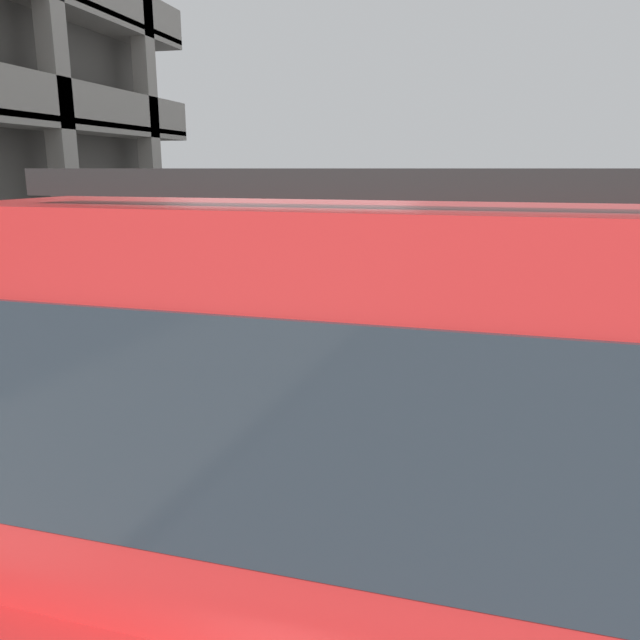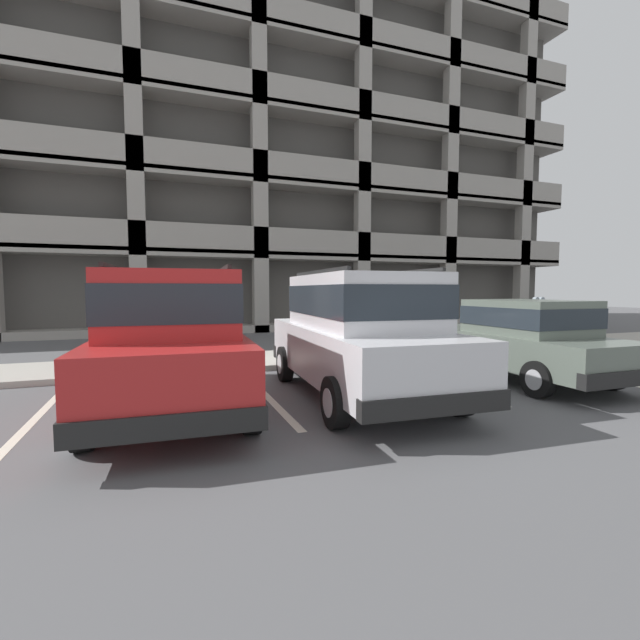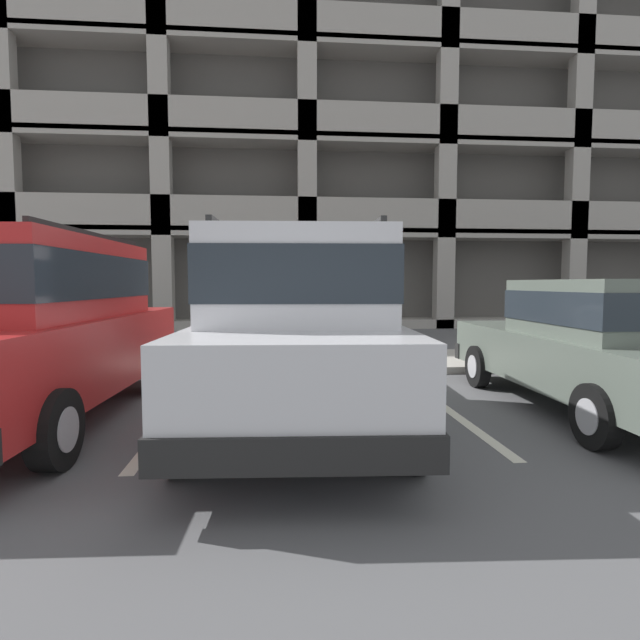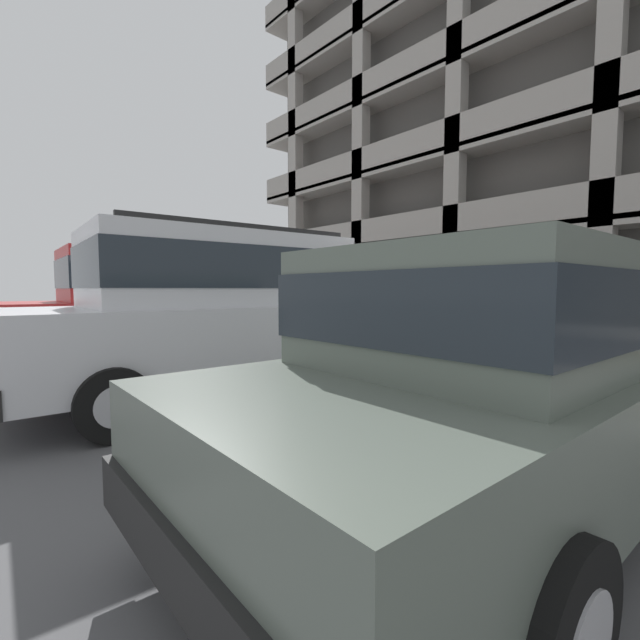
{
  "view_description": "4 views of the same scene",
  "coord_description": "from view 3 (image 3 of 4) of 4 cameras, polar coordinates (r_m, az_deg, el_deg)",
  "views": [
    {
      "loc": [
        -4.73,
        -1.64,
        2.04
      ],
      "look_at": [
        0.15,
        -0.48,
        0.81
      ],
      "focal_mm": 35.0,
      "sensor_mm": 36.0,
      "label": 1
    },
    {
      "loc": [
        -3.17,
        -8.64,
        1.73
      ],
      "look_at": [
        -0.24,
        -0.74,
        1.14
      ],
      "focal_mm": 24.0,
      "sensor_mm": 36.0,
      "label": 2
    },
    {
      "loc": [
        -0.44,
        -7.7,
        1.5
      ],
      "look_at": [
        0.16,
        -1.06,
        1.01
      ],
      "focal_mm": 28.0,
      "sensor_mm": 36.0,
      "label": 3
    },
    {
      "loc": [
        4.56,
        -4.89,
        1.33
      ],
      "look_at": [
        0.12,
        -1.1,
        0.91
      ],
      "focal_mm": 24.0,
      "sensor_mm": 36.0,
      "label": 4
    }
  ],
  "objects": [
    {
      "name": "parking_garage",
      "position": [
        22.78,
        -2.44,
        23.52
      ],
      "size": [
        32.0,
        10.0,
        19.25
      ],
      "color": "#54514D",
      "rests_on": "ground_plane"
    },
    {
      "name": "sidewalk",
      "position": [
        9.12,
        -2.38,
        -4.87
      ],
      "size": [
        40.0,
        2.2,
        0.12
      ],
      "color": "#ADA89E",
      "rests_on": "ground_plane"
    },
    {
      "name": "red_sedan",
      "position": [
        6.15,
        -30.11,
        -0.19
      ],
      "size": [
        2.17,
        4.86,
        2.03
      ],
      "rotation": [
        0.0,
        0.0,
        -0.05
      ],
      "color": "red",
      "rests_on": "ground_plane"
    },
    {
      "name": "ground_plane",
      "position": [
        7.87,
        -1.91,
        -7.15
      ],
      "size": [
        80.0,
        80.0,
        0.1
      ],
      "color": "#565659"
    },
    {
      "name": "dark_hatchback",
      "position": [
        6.61,
        29.23,
        -2.22
      ],
      "size": [
        1.9,
        4.51,
        1.54
      ],
      "rotation": [
        0.0,
        0.0,
        -0.02
      ],
      "color": "#5B665B",
      "rests_on": "ground_plane"
    },
    {
      "name": "parking_meter_near",
      "position": [
        8.09,
        -0.29,
        1.92
      ],
      "size": [
        0.35,
        0.12,
        1.42
      ],
      "color": "#595B60",
      "rests_on": "sidewalk"
    },
    {
      "name": "fire_hydrant",
      "position": [
        9.79,
        25.69,
        -2.28
      ],
      "size": [
        0.3,
        0.3,
        0.7
      ],
      "color": "gold",
      "rests_on": "sidewalk"
    },
    {
      "name": "parking_stall_lines",
      "position": [
        6.79,
        12.58,
        -8.62
      ],
      "size": [
        12.93,
        4.8,
        0.01
      ],
      "color": "silver",
      "rests_on": "ground_plane"
    },
    {
      "name": "silver_suv",
      "position": [
        5.32,
        -2.48,
        -0.23
      ],
      "size": [
        2.2,
        4.88,
        2.03
      ],
      "rotation": [
        0.0,
        0.0,
        -0.05
      ],
      "color": "silver",
      "rests_on": "ground_plane"
    }
  ]
}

